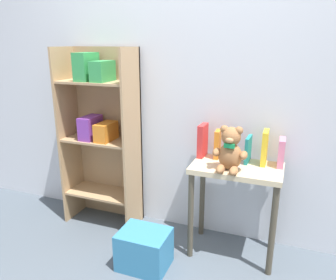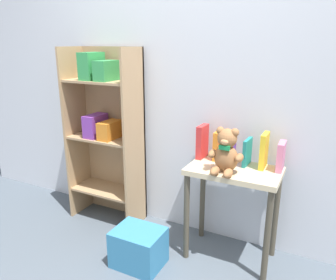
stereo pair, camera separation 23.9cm
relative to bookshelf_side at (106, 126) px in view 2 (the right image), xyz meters
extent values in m
cube|color=silver|center=(0.77, 0.16, 0.44)|extent=(4.80, 0.06, 2.50)
cube|color=tan|center=(-0.29, -0.04, -0.09)|extent=(0.02, 0.30, 1.44)
cube|color=tan|center=(0.29, -0.04, -0.09)|extent=(0.02, 0.30, 1.44)
cube|color=tan|center=(0.00, 0.10, -0.09)|extent=(0.60, 0.02, 1.44)
cube|color=tan|center=(0.00, -0.04, -0.55)|extent=(0.57, 0.27, 0.02)
cube|color=tan|center=(0.00, -0.04, -0.09)|extent=(0.57, 0.27, 0.02)
cube|color=tan|center=(0.00, -0.04, 0.37)|extent=(0.57, 0.27, 0.02)
cube|color=#33934C|center=(-0.07, -0.05, 0.48)|extent=(0.11, 0.21, 0.21)
cube|color=#33934C|center=(0.07, -0.05, 0.45)|extent=(0.11, 0.21, 0.15)
cube|color=purple|center=(-0.07, -0.05, 0.01)|extent=(0.11, 0.21, 0.18)
cube|color=orange|center=(0.07, -0.05, -0.01)|extent=(0.11, 0.21, 0.14)
cube|color=beige|center=(1.11, -0.09, -0.16)|extent=(0.60, 0.36, 0.04)
cylinder|color=#494233|center=(0.83, -0.24, -0.50)|extent=(0.04, 0.04, 0.63)
cylinder|color=#494233|center=(1.38, -0.24, -0.50)|extent=(0.04, 0.04, 0.63)
cylinder|color=#494233|center=(0.83, 0.06, -0.50)|extent=(0.04, 0.04, 0.63)
cylinder|color=#494233|center=(1.38, 0.06, -0.50)|extent=(0.04, 0.04, 0.63)
ellipsoid|color=#99663D|center=(1.07, -0.17, -0.05)|extent=(0.15, 0.12, 0.18)
sphere|color=#99663D|center=(1.07, -0.17, 0.08)|extent=(0.12, 0.12, 0.12)
sphere|color=#99663D|center=(1.02, -0.17, 0.12)|extent=(0.05, 0.05, 0.05)
sphere|color=#99663D|center=(1.12, -0.17, 0.12)|extent=(0.05, 0.05, 0.05)
ellipsoid|color=tan|center=(1.07, -0.22, 0.07)|extent=(0.05, 0.04, 0.04)
ellipsoid|color=#99663D|center=(0.98, -0.18, -0.03)|extent=(0.05, 0.10, 0.05)
ellipsoid|color=#99663D|center=(1.16, -0.18, -0.03)|extent=(0.05, 0.10, 0.05)
ellipsoid|color=#99663D|center=(1.03, -0.26, -0.12)|extent=(0.05, 0.11, 0.05)
ellipsoid|color=#99663D|center=(1.11, -0.26, -0.12)|extent=(0.05, 0.11, 0.05)
cube|color=#198E4C|center=(1.07, -0.22, 0.03)|extent=(0.07, 0.02, 0.03)
cube|color=red|center=(0.83, 0.02, -0.02)|extent=(0.05, 0.14, 0.24)
cube|color=orange|center=(0.94, 0.02, -0.04)|extent=(0.04, 0.11, 0.20)
cube|color=purple|center=(1.05, 0.00, -0.05)|extent=(0.04, 0.12, 0.18)
cube|color=teal|center=(1.16, 0.01, -0.05)|extent=(0.03, 0.15, 0.18)
cube|color=gold|center=(1.27, 0.01, -0.03)|extent=(0.04, 0.14, 0.23)
cube|color=#D17093|center=(1.38, 0.01, -0.05)|extent=(0.04, 0.14, 0.19)
cube|color=teal|center=(0.58, -0.46, -0.68)|extent=(0.33, 0.26, 0.26)
camera|label=1|loc=(1.41, -2.18, 0.66)|focal=35.00mm
camera|label=2|loc=(1.63, -2.09, 0.66)|focal=35.00mm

